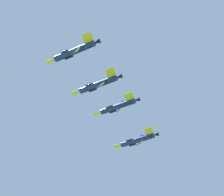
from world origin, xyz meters
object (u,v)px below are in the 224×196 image
fighter_jet_left_wing (97,85)px  fighter_jet_lead (74,52)px  fighter_jet_right_wing (117,107)px  fighter_jet_left_outer (137,140)px

fighter_jet_left_wing → fighter_jet_lead: bearing=-179.0°
fighter_jet_lead → fighter_jet_left_wing: fighter_jet_lead is taller
fighter_jet_right_wing → fighter_jet_left_outer: size_ratio=1.00×
fighter_jet_right_wing → fighter_jet_lead: bearing=-178.5°
fighter_jet_left_wing → fighter_jet_left_outer: size_ratio=1.00×
fighter_jet_lead → fighter_jet_left_outer: (14.09, 38.65, -1.95)m
fighter_jet_lead → fighter_jet_right_wing: fighter_jet_right_wing is taller
fighter_jet_left_wing → fighter_jet_right_wing: bearing=2.1°
fighter_jet_lead → fighter_jet_left_outer: 41.18m
fighter_jet_lead → fighter_jet_right_wing: bearing=1.5°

